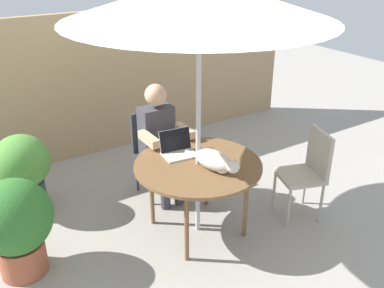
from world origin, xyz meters
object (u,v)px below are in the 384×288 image
Objects in this scene: person_seated at (160,137)px; cat at (215,161)px; chair_occupied at (153,146)px; potted_plant_near_fence at (16,223)px; potted_plant_by_chair at (23,170)px; laptop at (177,147)px; chair_empty at (309,167)px; patio_table at (198,168)px.

cat is (0.06, -0.89, 0.10)m from person_seated.
potted_plant_near_fence is at bearing -159.33° from chair_occupied.
chair_occupied is 1.39× the size of cat.
person_seated is 1.47× the size of potted_plant_by_chair.
chair_occupied is 0.65m from laptop.
potted_plant_by_chair is at bearing 144.18° from laptop.
cat is at bearing -75.46° from laptop.
chair_occupied is 1.61m from chair_empty.
chair_empty is 2.78m from potted_plant_by_chair.
potted_plant_near_fence is 0.91m from potted_plant_by_chair.
cat is (-0.99, 0.17, 0.27)m from chair_empty.
chair_occupied is 1.00× the size of chair_empty.
person_seated reaches higher than patio_table.
chair_occupied is at bearing 130.77° from chair_empty.
chair_occupied is 0.73× the size of person_seated.
potted_plant_by_chair is (-1.35, 1.34, -0.31)m from cat.
person_seated is (-1.05, 1.06, 0.17)m from chair_empty.
cat is (0.06, -0.18, 0.13)m from patio_table.
person_seated is at bearing -90.00° from chair_occupied.
cat is 1.70m from potted_plant_near_fence.
potted_plant_near_fence is (-1.54, 0.29, -0.18)m from patio_table.
chair_occupied reaches higher than patio_table.
potted_plant_near_fence is 1.01× the size of potted_plant_by_chair.
potted_plant_by_chair is (0.25, 0.87, 0.00)m from potted_plant_near_fence.
laptop is 0.39× the size of potted_plant_by_chair.
patio_table is 1.36× the size of potted_plant_by_chair.
potted_plant_near_fence is (-1.54, -0.58, -0.05)m from chair_occupied.
patio_table is 0.30m from laptop.
chair_empty is (1.05, -0.35, -0.13)m from patio_table.
patio_table is 3.51× the size of laptop.
patio_table is 1.11m from chair_empty.
cat is 1.93m from potted_plant_by_chair.
person_seated is 1.91× the size of cat.
chair_empty is at bearing -13.84° from potted_plant_near_fence.
laptop is at bearing 101.10° from patio_table.
patio_table is 1.27× the size of chair_occupied.
potted_plant_near_fence is at bearing 166.16° from chair_empty.
patio_table is 0.23m from cat.
chair_empty is 2.76× the size of laptop.
chair_empty is 1.50m from person_seated.
chair_occupied reaches higher than potted_plant_near_fence.
chair_occupied is 2.76× the size of laptop.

